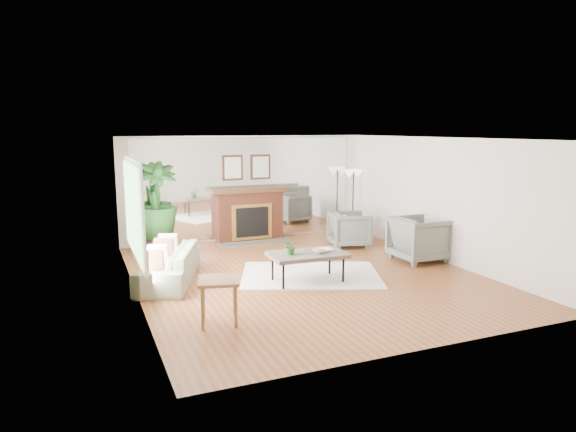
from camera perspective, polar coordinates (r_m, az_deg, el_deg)
name	(u,v)px	position (r m, az deg, el deg)	size (l,w,h in m)	color
ground	(305,275)	(9.53, 1.93, -6.58)	(7.00, 7.00, 0.00)	brown
wall_left	(134,219)	(8.49, -16.74, -0.37)	(0.02, 7.00, 2.50)	silver
wall_right	(440,200)	(10.83, 16.53, 1.76)	(0.02, 7.00, 2.50)	silver
wall_back	(246,188)	(12.49, -4.67, 3.14)	(6.00, 0.02, 2.50)	silver
mirror_panel	(246,188)	(12.47, -4.64, 3.13)	(5.40, 0.04, 2.40)	silver
window_panel	(133,209)	(8.87, -16.84, 0.70)	(0.04, 2.40, 1.50)	#B2E09E
fireplace	(249,213)	(12.36, -4.30, 0.31)	(1.85, 0.83, 2.05)	brown
area_rug	(310,275)	(9.51, 2.51, -6.55)	(2.49, 1.78, 0.03)	white
coffee_table	(308,255)	(8.97, 2.21, -4.39)	(1.36, 0.82, 0.53)	#5D5249
sofa	(169,265)	(9.29, -13.13, -5.33)	(2.08, 0.81, 0.61)	gray
armchair_back	(349,229)	(11.81, 6.85, -1.46)	(0.85, 0.88, 0.80)	slate
armchair_front	(419,239)	(10.78, 14.38, -2.47)	(0.97, 1.00, 0.91)	slate
side_table	(219,286)	(7.19, -7.71, -7.73)	(0.68, 0.68, 0.63)	brown
potted_ficus	(156,203)	(11.65, -14.47, 1.36)	(0.97, 0.97, 1.95)	black
floor_lamp	(353,179)	(13.13, 7.28, 4.12)	(0.54, 0.30, 1.65)	black
tabletop_plant	(291,246)	(8.82, 0.28, -3.37)	(0.26, 0.23, 0.29)	#25561F
fruit_bowl	(320,251)	(8.98, 3.59, -3.90)	(0.26, 0.26, 0.06)	brown
book	(322,250)	(9.17, 3.77, -3.75)	(0.20, 0.27, 0.02)	brown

